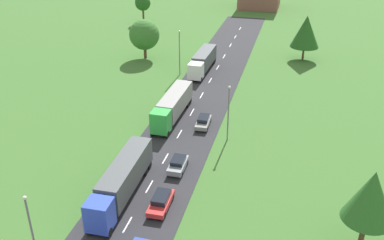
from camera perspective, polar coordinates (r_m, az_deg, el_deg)
The scene contains 15 objects.
road at distance 57.07m, azimuth -2.60°, elevation -3.54°, with size 10.00×140.00×0.06m, color #2B2B30.
lane_marking_centre at distance 55.02m, azimuth -3.35°, elevation -4.80°, with size 0.16×124.14×0.01m.
truck_lead at distance 47.66m, azimuth -9.11°, elevation -7.66°, with size 2.68×13.58×3.72m.
truck_second at distance 63.46m, azimuth -2.54°, elevation 1.93°, with size 2.76×12.67×3.53m.
truck_third at distance 81.28m, azimuth 1.42°, elevation 7.72°, with size 2.78×11.97×3.51m.
car_second at distance 46.42m, azimuth -4.06°, elevation -10.51°, with size 1.91×4.52×1.48m.
car_third at distance 52.12m, azimuth -1.84°, elevation -5.76°, with size 1.83×3.93×1.47m.
car_fourth at distance 61.68m, azimuth 1.49°, elevation -0.18°, with size 1.88×4.22×1.45m.
lamppost_lead at distance 40.57m, azimuth -20.23°, elevation -12.91°, with size 0.36×0.36×7.36m.
lamppost_second at distance 56.89m, azimuth 4.76°, elevation 1.26°, with size 0.36×0.36×7.82m.
lamppost_third at distance 78.84m, azimuth -1.64°, elevation 9.02°, with size 0.36×0.36×8.24m.
tree_oak at distance 41.42m, azimuth 22.26°, elevation -9.16°, with size 4.52×4.52×8.53m.
tree_birch at distance 114.90m, azimuth -6.43°, elevation 14.89°, with size 3.90×3.90×6.99m.
tree_maple at distance 89.13m, azimuth 14.59°, elevation 11.09°, with size 5.56×5.56×8.81m.
tree_pine at distance 88.02m, azimuth -6.23°, elevation 10.98°, with size 5.96×5.96×7.81m.
Camera 1 is at (14.54, -22.37, 29.17)m, focal length 40.99 mm.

